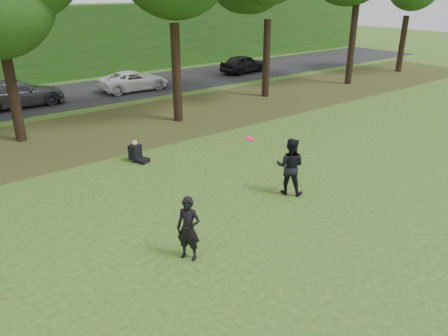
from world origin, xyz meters
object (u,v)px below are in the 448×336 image
at_px(player_left, 188,229).
at_px(player_right, 290,166).
at_px(frisbee, 250,138).
at_px(seated_person, 137,153).

xyz_separation_m(player_left, player_right, (4.56, 1.07, 0.11)).
bearing_deg(player_right, frisbee, 58.49).
xyz_separation_m(player_left, frisbee, (2.73, 0.96, 1.44)).
distance_m(player_right, frisbee, 2.27).
height_order(player_right, seated_person, player_right).
bearing_deg(frisbee, seated_person, 97.16).
bearing_deg(seated_person, player_left, -127.09).
bearing_deg(frisbee, player_left, -160.64).
height_order(player_right, frisbee, frisbee).
bearing_deg(seated_person, frisbee, -102.81).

